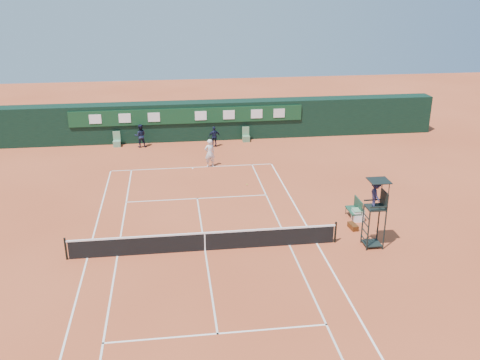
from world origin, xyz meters
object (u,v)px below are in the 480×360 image
object	(u,v)px
player_bench	(355,208)
cooler	(358,215)
player	(210,153)
tennis_net	(205,241)
umpire_chair	(376,199)

from	to	relation	value
player_bench	cooler	world-z (taller)	player_bench
player	cooler	bearing A→B (deg)	110.87
tennis_net	cooler	bearing A→B (deg)	15.23
player_bench	player	size ratio (longest dim) A/B	0.61
tennis_net	player_bench	xyz separation A→B (m)	(8.31, 2.60, 0.09)
cooler	tennis_net	bearing A→B (deg)	-164.77
cooler	player	size ratio (longest dim) A/B	0.33
cooler	player_bench	bearing A→B (deg)	96.36
tennis_net	player	world-z (taller)	player
umpire_chair	player	size ratio (longest dim) A/B	1.75
tennis_net	cooler	size ratio (longest dim) A/B	20.00
player_bench	player	xyz separation A→B (m)	(-7.12, 9.32, 0.38)
player_bench	cooler	bearing A→B (deg)	-83.64
umpire_chair	player_bench	xyz separation A→B (m)	(0.26, 3.20, -1.86)
tennis_net	cooler	distance (m)	8.65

